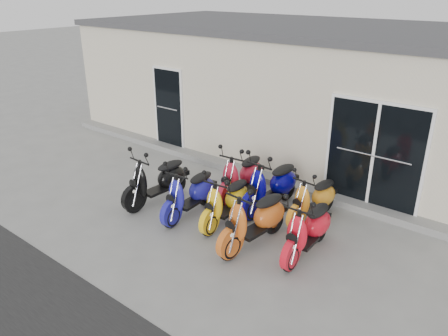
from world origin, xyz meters
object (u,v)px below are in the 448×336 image
Objects in this scene: scooter_front_orange_b at (255,212)px; scooter_back_red at (242,170)px; scooter_front_blue at (190,187)px; scooter_front_orange_a at (227,195)px; scooter_back_yellow at (314,193)px; scooter_front_red at (309,222)px; scooter_back_blue at (272,179)px; scooter_front_black at (157,174)px.

scooter_front_orange_b is 1.89m from scooter_back_red.
scooter_front_blue is 1.04× the size of scooter_front_orange_a.
scooter_back_red reaches higher than scooter_front_orange_a.
scooter_front_blue is 1.08× the size of scooter_back_yellow.
scooter_front_red is 1.26m from scooter_back_yellow.
scooter_front_blue is 0.80m from scooter_front_orange_a.
scooter_front_red reaches higher than scooter_front_orange_a.
scooter_front_blue is 1.01× the size of scooter_front_red.
scooter_front_orange_b is at bearing -161.55° from scooter_front_red.
scooter_back_blue is (0.78, -0.03, 0.02)m from scooter_back_red.
scooter_front_blue reaches higher than scooter_back_yellow.
scooter_back_blue is at bearing -164.18° from scooter_back_yellow.
scooter_front_blue is at bearing -168.55° from scooter_front_orange_a.
scooter_back_red is (-2.18, 1.04, 0.04)m from scooter_front_red.
scooter_back_yellow is (1.68, 0.11, -0.08)m from scooter_back_red.
scooter_back_blue is (-0.52, 1.34, 0.02)m from scooter_front_orange_b.
scooter_back_red is at bearing 139.01° from scooter_front_orange_b.
scooter_front_orange_a is (0.78, 0.21, -0.03)m from scooter_front_blue.
scooter_front_black is at bearing -176.37° from scooter_front_orange_b.
scooter_front_black is at bearing -147.90° from scooter_back_yellow.
scooter_back_yellow is (2.03, 1.37, -0.05)m from scooter_front_blue.
scooter_front_orange_a is at bearing 10.51° from scooter_front_black.
scooter_front_orange_a is 0.90× the size of scooter_front_orange_b.
scooter_back_yellow is at bearing -1.13° from scooter_back_red.
scooter_front_black is at bearing -144.84° from scooter_back_blue.
scooter_front_orange_a is 0.93m from scooter_front_orange_b.
scooter_front_red is 1.73m from scooter_back_blue.
scooter_back_blue is at bearing 67.37° from scooter_front_orange_a.
scooter_front_orange_b is at bearing -8.23° from scooter_front_blue.
scooter_front_orange_b reaches higher than scooter_back_yellow.
scooter_back_blue is (-1.40, 1.01, 0.06)m from scooter_front_red.
scooter_front_orange_b is 1.15× the size of scooter_back_yellow.
scooter_back_yellow is (0.90, 0.14, -0.10)m from scooter_back_blue.
scooter_front_black is 0.97× the size of scooter_back_blue.
scooter_front_black is 1.73m from scooter_front_orange_a.
scooter_back_yellow is at bearing 81.23° from scooter_front_orange_b.
scooter_front_orange_a is 1.75m from scooter_front_red.
scooter_front_black is 3.28m from scooter_back_yellow.
scooter_back_blue is (1.13, 1.23, 0.06)m from scooter_front_blue.
scooter_front_red is at bearing 0.51° from scooter_front_blue.
scooter_front_black is 0.93m from scooter_front_blue.
scooter_front_orange_b is 0.94m from scooter_front_red.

